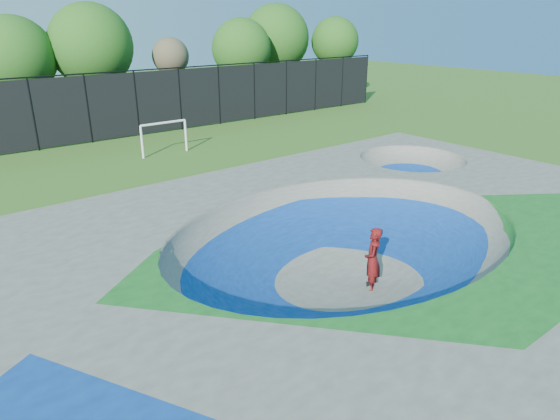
# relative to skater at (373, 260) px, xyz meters

# --- Properties ---
(ground) EXTENTS (120.00, 120.00, 0.00)m
(ground) POSITION_rel_skater_xyz_m (0.16, 1.10, -0.92)
(ground) COLOR #305A19
(ground) RESTS_ON ground
(skate_deck) EXTENTS (22.00, 14.00, 1.50)m
(skate_deck) POSITION_rel_skater_xyz_m (0.16, 1.10, -0.17)
(skate_deck) COLOR gray
(skate_deck) RESTS_ON ground
(skater) EXTENTS (0.80, 0.77, 1.84)m
(skater) POSITION_rel_skater_xyz_m (0.00, 0.00, 0.00)
(skater) COLOR #B0110E
(skater) RESTS_ON ground
(skateboard) EXTENTS (0.72, 0.69, 0.05)m
(skateboard) POSITION_rel_skater_xyz_m (0.00, 0.00, -0.90)
(skateboard) COLOR black
(skateboard) RESTS_ON ground
(soccer_goal) EXTENTS (2.71, 0.12, 1.79)m
(soccer_goal) POSITION_rel_skater_xyz_m (2.33, 16.86, 0.31)
(soccer_goal) COLOR white
(soccer_goal) RESTS_ON ground
(fence) EXTENTS (48.09, 0.09, 4.04)m
(fence) POSITION_rel_skater_xyz_m (0.16, 22.10, 1.18)
(fence) COLOR black
(fence) RESTS_ON ground
(treeline) EXTENTS (53.26, 7.46, 8.33)m
(treeline) POSITION_rel_skater_xyz_m (-2.66, 27.17, 4.17)
(treeline) COLOR #4E3427
(treeline) RESTS_ON ground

